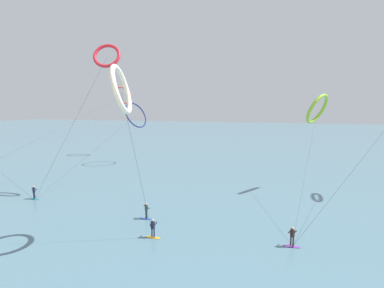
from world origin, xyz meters
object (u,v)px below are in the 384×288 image
Objects in this scene: surfer_violet at (292,238)px; kite_crimson at (107,56)px; kite_ivory at (121,90)px; surfer_teal at (34,193)px; surfer_amber at (153,230)px; surfer_cobalt at (146,212)px; kite_navy at (136,115)px; kite_coral at (123,95)px; kite_lime at (317,109)px.

surfer_violet is 0.09× the size of kite_crimson.
kite_crimson is at bearing 21.05° from kite_ivory.
surfer_violet and surfer_teal have the same top height.
kite_crimson reaches higher than surfer_violet.
surfer_teal is at bearing 6.26° from surfer_amber.
kite_navy reaches higher than surfer_cobalt.
surfer_teal is 19.10m from kite_crimson.
kite_crimson is 0.39× the size of kite_coral.
surfer_violet is 1.00× the size of surfer_cobalt.
surfer_violet is at bearing -35.73° from kite_crimson.
kite_ivory is at bearing 43.78° from surfer_teal.
kite_coral reaches higher than surfer_teal.
kite_coral is (-35.20, 35.97, 13.14)m from surfer_violet.
surfer_amber is 21.98m from kite_crimson.
surfer_violet is 0.09× the size of kite_lime.
surfer_teal is 25.26m from kite_navy.
surfer_amber is 0.09× the size of kite_lime.
kite_crimson is at bearing -40.36° from kite_lime.
kite_navy is 33.02m from kite_lime.
kite_navy reaches higher than surfer_violet.
kite_coral is (-23.68, 37.59, 13.14)m from surfer_amber.
kite_navy is 21.60m from kite_crimson.
kite_lime reaches higher than surfer_cobalt.
kite_lime reaches higher than surfer_amber.
kite_navy is at bearing 10.31° from kite_ivory.
kite_coral is at bearing -34.44° from surfer_amber.
surfer_violet is at bearing -120.54° from kite_navy.
kite_lime is (33.42, 13.35, 10.28)m from surfer_teal.
surfer_violet is 52.01m from kite_coral.
surfer_violet is 0.06× the size of kite_navy.
surfer_teal is (-15.97, 1.96, 0.00)m from surfer_cobalt.
kite_ivory is at bearing 70.84° from surfer_amber.
surfer_teal is 34.96m from kite_coral.
kite_crimson is at bearing 95.82° from surfer_teal.
kite_crimson reaches higher than surfer_teal.
surfer_violet is at bearing 60.07° from surfer_teal.
surfer_teal is at bearing -138.20° from surfer_cobalt.
kite_navy is at bearing 8.88° from surfer_violet.
kite_crimson reaches higher than kite_lime.
kite_lime is (31.37, -10.20, 1.36)m from kite_navy.
surfer_cobalt is at bearing 129.34° from kite_coral.
surfer_cobalt is (-2.35, 3.68, 0.00)m from surfer_amber.
kite_ivory is (8.56, -11.76, -4.83)m from kite_crimson.
kite_crimson reaches higher than surfer_cobalt.
kite_ivory reaches higher than surfer_cobalt.
kite_navy is at bearing 152.76° from surfer_teal.
surfer_violet is 20.49m from kite_lime.
surfer_teal is at bearing -166.59° from kite_crimson.
kite_ivory reaches higher than kite_lime.
kite_lime is 27.60m from kite_crimson.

